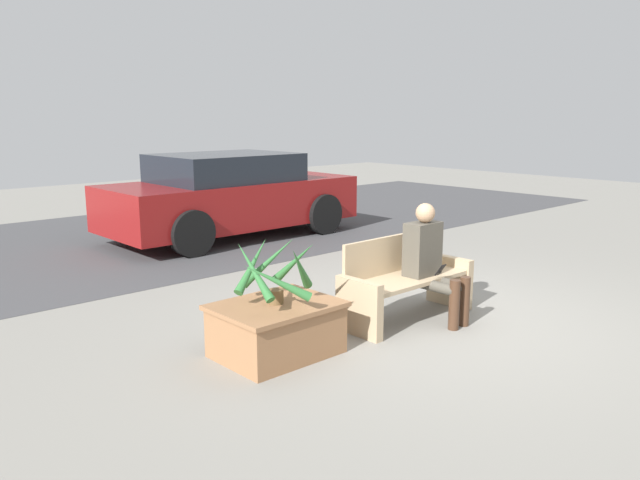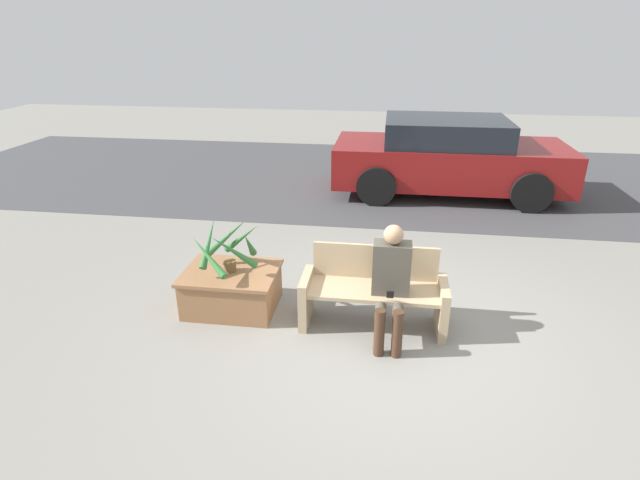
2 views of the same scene
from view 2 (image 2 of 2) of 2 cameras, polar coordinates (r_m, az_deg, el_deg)
The scene contains 7 objects.
ground_plane at distance 5.24m, azimuth 8.25°, elevation -11.16°, with size 30.00×30.00×0.00m, color gray.
road_surface at distance 10.76m, azimuth 8.49°, elevation 7.09°, with size 20.00×6.00×0.01m, color #424244.
bench at distance 5.29m, azimuth 6.15°, elevation -5.82°, with size 1.51×0.54×0.82m.
person_seated at distance 5.00m, azimuth 8.10°, elevation -4.53°, with size 0.38×0.63×1.18m.
planter_box at distance 5.69m, azimuth -10.05°, elevation -5.41°, with size 1.03×0.80×0.46m.
potted_plant at distance 5.48m, azimuth -10.42°, elevation -0.75°, with size 0.76×0.76×0.56m.
parked_car at distance 9.73m, azimuth 14.43°, elevation 9.22°, with size 4.23×1.98×1.41m.
Camera 2 is at (-0.13, -4.34, 2.93)m, focal length 28.00 mm.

